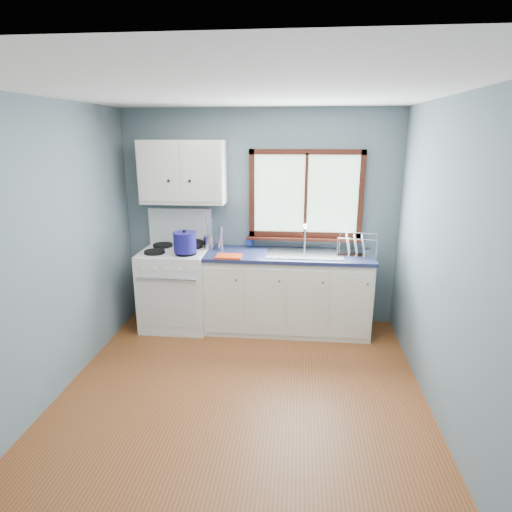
# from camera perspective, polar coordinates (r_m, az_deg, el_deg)

# --- Properties ---
(floor) EXTENTS (3.20, 3.60, 0.02)m
(floor) POSITION_cam_1_polar(r_m,az_deg,el_deg) (3.88, -2.19, -19.04)
(floor) COLOR brown
(floor) RESTS_ON ground
(ceiling) EXTENTS (3.20, 3.60, 0.02)m
(ceiling) POSITION_cam_1_polar(r_m,az_deg,el_deg) (3.19, -2.70, 21.31)
(ceiling) COLOR white
(ceiling) RESTS_ON wall_back
(wall_back) EXTENTS (3.20, 0.02, 2.50)m
(wall_back) POSITION_cam_1_polar(r_m,az_deg,el_deg) (5.06, 0.47, 5.01)
(wall_back) COLOR slate
(wall_back) RESTS_ON ground
(wall_front) EXTENTS (3.20, 0.02, 2.50)m
(wall_front) POSITION_cam_1_polar(r_m,az_deg,el_deg) (1.71, -11.48, -18.75)
(wall_front) COLOR slate
(wall_front) RESTS_ON ground
(wall_left) EXTENTS (0.02, 3.60, 2.50)m
(wall_left) POSITION_cam_1_polar(r_m,az_deg,el_deg) (3.88, -26.66, -0.12)
(wall_left) COLOR slate
(wall_left) RESTS_ON ground
(wall_right) EXTENTS (0.02, 3.60, 2.50)m
(wall_right) POSITION_cam_1_polar(r_m,az_deg,el_deg) (3.48, 24.84, -1.60)
(wall_right) COLOR slate
(wall_right) RESTS_ON ground
(gas_range) EXTENTS (0.76, 0.69, 1.36)m
(gas_range) POSITION_cam_1_polar(r_m,az_deg,el_deg) (5.12, -10.57, -3.93)
(gas_range) COLOR white
(gas_range) RESTS_ON floor
(base_cabinets) EXTENTS (1.85, 0.60, 0.88)m
(base_cabinets) POSITION_cam_1_polar(r_m,az_deg,el_deg) (4.97, 4.20, -5.33)
(base_cabinets) COLOR white
(base_cabinets) RESTS_ON floor
(countertop) EXTENTS (1.89, 0.64, 0.04)m
(countertop) POSITION_cam_1_polar(r_m,az_deg,el_deg) (4.81, 4.32, 0.11)
(countertop) COLOR #1A2145
(countertop) RESTS_ON base_cabinets
(sink) EXTENTS (0.84, 0.46, 0.44)m
(sink) POSITION_cam_1_polar(r_m,az_deg,el_deg) (4.83, 6.45, -0.42)
(sink) COLOR silver
(sink) RESTS_ON countertop
(window) EXTENTS (1.36, 0.10, 1.03)m
(window) POSITION_cam_1_polar(r_m,az_deg,el_deg) (4.97, 6.64, 7.33)
(window) COLOR #9EC6A8
(window) RESTS_ON wall_back
(upper_cabinets) EXTENTS (0.95, 0.35, 0.70)m
(upper_cabinets) POSITION_cam_1_polar(r_m,az_deg,el_deg) (4.96, -9.73, 10.98)
(upper_cabinets) COLOR white
(upper_cabinets) RESTS_ON wall_back
(skillet) EXTENTS (0.39, 0.30, 0.05)m
(skillet) POSITION_cam_1_polar(r_m,az_deg,el_deg) (5.05, -8.36, 1.72)
(skillet) COLOR black
(skillet) RESTS_ON gas_range
(stockpot) EXTENTS (0.26, 0.26, 0.25)m
(stockpot) POSITION_cam_1_polar(r_m,az_deg,el_deg) (4.75, -9.48, 1.85)
(stockpot) COLOR navy
(stockpot) RESTS_ON gas_range
(utensil_crock) EXTENTS (0.14, 0.14, 0.42)m
(utensil_crock) POSITION_cam_1_polar(r_m,az_deg,el_deg) (4.99, -6.26, 1.89)
(utensil_crock) COLOR silver
(utensil_crock) RESTS_ON countertop
(thermos) EXTENTS (0.08, 0.08, 0.27)m
(thermos) POSITION_cam_1_polar(r_m,az_deg,el_deg) (4.94, -4.77, 2.38)
(thermos) COLOR silver
(thermos) RESTS_ON countertop
(soap_bottle) EXTENTS (0.13, 0.13, 0.27)m
(soap_bottle) POSITION_cam_1_polar(r_m,az_deg,el_deg) (5.05, -1.01, 2.75)
(soap_bottle) COLOR #2749B7
(soap_bottle) RESTS_ON countertop
(dish_towel) EXTENTS (0.28, 0.20, 0.02)m
(dish_towel) POSITION_cam_1_polar(r_m,az_deg,el_deg) (4.66, -3.64, -0.04)
(dish_towel) COLOR red
(dish_towel) RESTS_ON countertop
(dish_rack) EXTENTS (0.48, 0.40, 0.23)m
(dish_rack) POSITION_cam_1_polar(r_m,az_deg,el_deg) (4.89, 13.24, 0.94)
(dish_rack) COLOR silver
(dish_rack) RESTS_ON countertop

